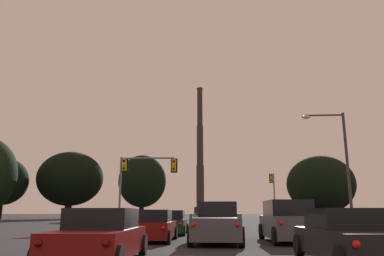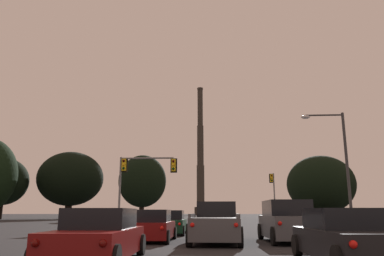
{
  "view_description": "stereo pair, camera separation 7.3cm",
  "coord_description": "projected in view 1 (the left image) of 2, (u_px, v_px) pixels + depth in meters",
  "views": [
    {
      "loc": [
        -0.28,
        -2.33,
        1.32
      ],
      "look_at": [
        -3.66,
        51.67,
        13.54
      ],
      "focal_mm": 35.0,
      "sensor_mm": 36.0,
      "label": 1
    },
    {
      "loc": [
        -0.21,
        -2.33,
        1.32
      ],
      "look_at": [
        -3.66,
        51.67,
        13.54
      ],
      "focal_mm": 35.0,
      "sensor_mm": 36.0,
      "label": 2
    }
  ],
  "objects": [
    {
      "name": "traffic_light_overhead_left",
      "position": [
        139.0,
        173.0,
        32.26
      ],
      "size": [
        5.11,
        0.5,
        6.02
      ],
      "color": "slate",
      "rests_on": "ground_plane"
    },
    {
      "name": "sedan_left_lane_third",
      "position": [
        101.0,
        237.0,
        10.17
      ],
      "size": [
        2.17,
        4.77,
        1.43
      ],
      "rotation": [
        0.0,
        0.0,
        0.04
      ],
      "color": "maroon",
      "rests_on": "ground_plane"
    },
    {
      "name": "sedan_right_lane_third",
      "position": [
        349.0,
        237.0,
        9.88
      ],
      "size": [
        2.1,
        4.75,
        1.43
      ],
      "rotation": [
        0.0,
        0.0,
        0.03
      ],
      "color": "black",
      "rests_on": "ground_plane"
    },
    {
      "name": "hatchback_left_lane_front",
      "position": [
        171.0,
        223.0,
        22.74
      ],
      "size": [
        1.99,
        4.14,
        1.44
      ],
      "rotation": [
        0.0,
        0.0,
        0.02
      ],
      "color": "#0F3823",
      "rests_on": "ground_plane"
    },
    {
      "name": "treeline_center_left",
      "position": [
        70.0,
        179.0,
        76.79
      ],
      "size": [
        13.37,
        12.03,
        13.58
      ],
      "color": "black",
      "rests_on": "ground_plane"
    },
    {
      "name": "treeline_center_right",
      "position": [
        142.0,
        181.0,
        68.52
      ],
      "size": [
        8.72,
        7.84,
        11.67
      ],
      "color": "black",
      "rests_on": "ground_plane"
    },
    {
      "name": "traffic_light_far_right",
      "position": [
        273.0,
        190.0,
        50.9
      ],
      "size": [
        0.78,
        0.5,
        6.56
      ],
      "color": "slate",
      "rests_on": "ground_plane"
    },
    {
      "name": "smokestack",
      "position": [
        200.0,
        163.0,
        177.73
      ],
      "size": [
        5.75,
        5.75,
        61.68
      ],
      "color": "#2B2722",
      "rests_on": "ground_plane"
    },
    {
      "name": "pickup_truck_center_lane_second",
      "position": [
        217.0,
        224.0,
        16.92
      ],
      "size": [
        2.3,
        5.55,
        1.82
      ],
      "rotation": [
        0.0,
        0.0,
        -0.02
      ],
      "color": "#4C4F54",
      "rests_on": "ground_plane"
    },
    {
      "name": "suv_right_lane_second",
      "position": [
        288.0,
        222.0,
        17.05
      ],
      "size": [
        2.22,
        4.95,
        1.86
      ],
      "rotation": [
        0.0,
        0.0,
        0.03
      ],
      "color": "#4C4F54",
      "rests_on": "ground_plane"
    },
    {
      "name": "treeline_left_mid",
      "position": [
        321.0,
        184.0,
        71.8
      ],
      "size": [
        12.87,
        11.58,
        12.09
      ],
      "color": "black",
      "rests_on": "ground_plane"
    },
    {
      "name": "hatchback_left_lane_second",
      "position": [
        154.0,
        227.0,
        17.31
      ],
      "size": [
        1.96,
        4.13,
        1.44
      ],
      "rotation": [
        0.0,
        0.0,
        0.02
      ],
      "color": "maroon",
      "rests_on": "ground_plane"
    },
    {
      "name": "treeline_right_mid",
      "position": [
        3.0,
        181.0,
        73.37
      ],
      "size": [
        9.75,
        8.78,
        11.88
      ],
      "color": "black",
      "rests_on": "ground_plane"
    },
    {
      "name": "street_lamp",
      "position": [
        340.0,
        157.0,
        26.41
      ],
      "size": [
        3.06,
        0.36,
        8.36
      ],
      "color": "#38383A",
      "rests_on": "ground_plane"
    }
  ]
}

